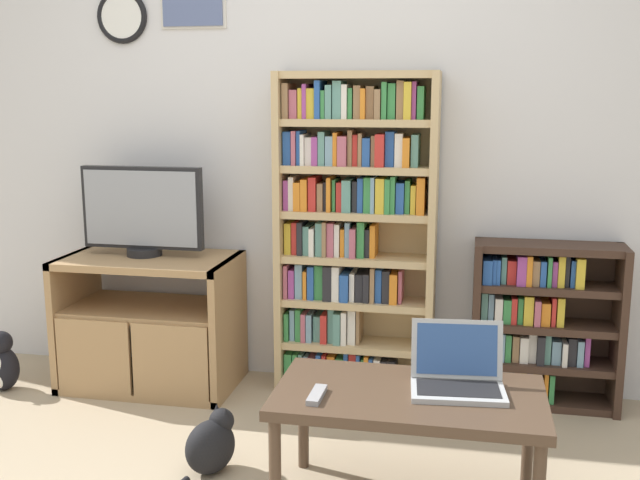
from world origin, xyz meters
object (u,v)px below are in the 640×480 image
at_px(bookshelf_short, 537,325).
at_px(tv_stand, 150,322).
at_px(laptop, 457,373).
at_px(coffee_table, 409,405).
at_px(cat, 212,444).
at_px(penguin_figurine, 2,364).
at_px(remote_near_laptop, 317,395).
at_px(television, 142,211).
at_px(bookshelf_tall, 351,232).

bearing_deg(bookshelf_short, tv_stand, -175.01).
relative_size(tv_stand, laptop, 2.49).
height_order(bookshelf_short, coffee_table, bookshelf_short).
xyz_separation_m(bookshelf_short, cat, (-1.34, -0.99, -0.28)).
distance_m(cat, penguin_figurine, 1.48).
xyz_separation_m(laptop, cat, (-0.97, 0.04, -0.40)).
bearing_deg(tv_stand, remote_near_laptop, -43.26).
bearing_deg(bookshelf_short, cat, -143.51).
height_order(remote_near_laptop, penguin_figurine, remote_near_laptop).
bearing_deg(television, remote_near_laptop, -43.64).
bearing_deg(bookshelf_tall, tv_stand, -170.41).
relative_size(tv_stand, penguin_figurine, 2.80).
height_order(bookshelf_tall, laptop, bookshelf_tall).
height_order(television, remote_near_laptop, television).
bearing_deg(bookshelf_tall, penguin_figurine, -167.36).
relative_size(television, penguin_figurine, 2.02).
height_order(bookshelf_short, cat, bookshelf_short).
xyz_separation_m(television, bookshelf_tall, (1.06, 0.13, -0.09)).
height_order(tv_stand, laptop, same).
bearing_deg(bookshelf_short, coffee_table, -116.10).
bearing_deg(laptop, bookshelf_short, 65.05).
relative_size(bookshelf_tall, coffee_table, 1.66).
relative_size(television, coffee_table, 0.66).
xyz_separation_m(bookshelf_short, coffee_table, (-0.54, -1.09, 0.00)).
distance_m(television, coffee_table, 1.82).
distance_m(coffee_table, cat, 0.86).
bearing_deg(television, cat, -52.71).
bearing_deg(coffee_table, remote_near_laptop, -159.72).
bearing_deg(cat, bookshelf_tall, 100.57).
bearing_deg(penguin_figurine, cat, -23.77).
bearing_deg(laptop, cat, 172.24).
height_order(bookshelf_short, remote_near_laptop, bookshelf_short).
distance_m(tv_stand, television, 0.58).
bearing_deg(remote_near_laptop, laptop, 21.46).
relative_size(tv_stand, bookshelf_short, 1.10).
distance_m(coffee_table, remote_near_laptop, 0.34).
distance_m(coffee_table, laptop, 0.21).
xyz_separation_m(coffee_table, laptop, (0.17, 0.06, 0.11)).
distance_m(tv_stand, cat, 1.05).
bearing_deg(bookshelf_short, laptop, -109.65).
bearing_deg(tv_stand, bookshelf_short, 4.99).
height_order(bookshelf_tall, coffee_table, bookshelf_tall).
bearing_deg(laptop, tv_stand, 146.36).
xyz_separation_m(television, laptop, (1.62, -0.90, -0.41)).
distance_m(bookshelf_short, penguin_figurine, 2.73).
bearing_deg(laptop, bookshelf_tall, 113.27).
bearing_deg(penguin_figurine, coffee_table, -18.05).
distance_m(coffee_table, penguin_figurine, 2.28).
relative_size(laptop, penguin_figurine, 1.12).
distance_m(bookshelf_short, laptop, 1.10).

